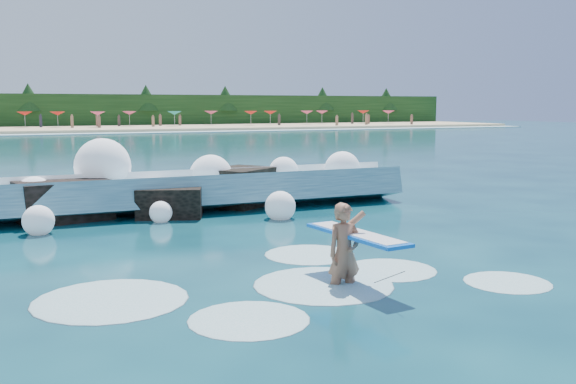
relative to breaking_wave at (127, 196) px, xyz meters
name	(u,v)px	position (x,y,z in m)	size (l,w,h in m)	color
ground	(262,264)	(1.39, -7.68, -0.55)	(200.00, 200.00, 0.00)	#072D3B
beach	(38,130)	(1.39, 70.32, -0.35)	(140.00, 20.00, 0.40)	tan
wet_band	(44,134)	(1.39, 59.32, -0.51)	(140.00, 5.00, 0.08)	silver
treeline	(33,111)	(1.39, 80.32, 1.95)	(140.00, 4.00, 5.00)	black
breaking_wave	(127,196)	(0.00, 0.00, 0.00)	(18.25, 2.83, 1.57)	#356C84
rock_cluster	(152,198)	(0.70, -0.34, -0.08)	(8.47, 3.50, 1.47)	black
surfer_with_board	(347,249)	(2.19, -9.87, 0.14)	(1.05, 3.01, 1.88)	#976146
wave_spray	(129,179)	(0.06, -0.08, 0.54)	(15.87, 4.77, 2.40)	white
surf_foam	(277,286)	(1.02, -9.32, -0.55)	(9.15, 5.54, 0.13)	silver
beach_umbrellas	(37,114)	(1.46, 72.08, 1.70)	(111.52, 6.51, 0.50)	#CC3C66
beachgoers	(18,123)	(-0.96, 68.62, 0.60)	(107.10, 13.43, 1.94)	#3F332D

